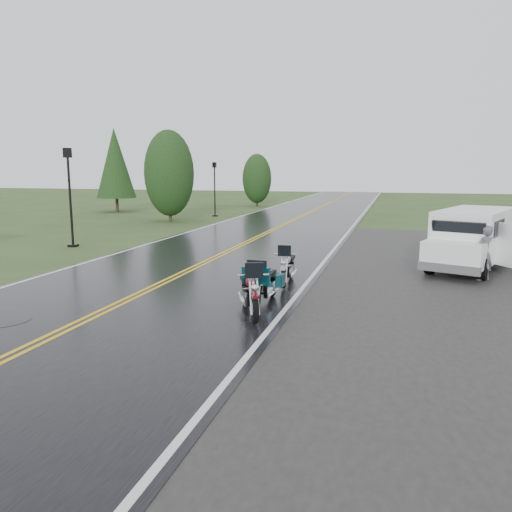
{
  "coord_description": "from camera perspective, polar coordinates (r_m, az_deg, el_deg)",
  "views": [
    {
      "loc": [
        6.09,
        -9.59,
        3.1
      ],
      "look_at": [
        2.8,
        2.0,
        1.0
      ],
      "focal_mm": 35.0,
      "sensor_mm": 36.0,
      "label": 1
    }
  ],
  "objects": [
    {
      "name": "ground",
      "position": [
        11.78,
        -16.05,
        -5.77
      ],
      "size": [
        120.0,
        120.0,
        0.0
      ],
      "primitive_type": "plane",
      "color": "#2D471E",
      "rests_on": "ground"
    },
    {
      "name": "road",
      "position": [
        20.75,
        -1.42,
        1.35
      ],
      "size": [
        8.0,
        100.0,
        0.04
      ],
      "primitive_type": "cube",
      "color": "black",
      "rests_on": "ground"
    },
    {
      "name": "motorcycle_red",
      "position": [
        9.93,
        -0.15,
        -4.7
      ],
      "size": [
        1.5,
        2.16,
        1.2
      ],
      "primitive_type": null,
      "rotation": [
        0.0,
        0.0,
        0.42
      ],
      "color": "#560911",
      "rests_on": "ground"
    },
    {
      "name": "motorcycle_teal",
      "position": [
        10.69,
        -0.07,
        -3.82
      ],
      "size": [
        0.73,
        1.93,
        1.14
      ],
      "primitive_type": null,
      "rotation": [
        0.0,
        0.0,
        -0.01
      ],
      "color": "#042E36",
      "rests_on": "ground"
    },
    {
      "name": "motorcycle_silver",
      "position": [
        12.84,
        3.19,
        -1.58
      ],
      "size": [
        0.81,
        1.91,
        1.11
      ],
      "primitive_type": null,
      "rotation": [
        0.0,
        0.0,
        0.07
      ],
      "color": "#A1A4A8",
      "rests_on": "ground"
    },
    {
      "name": "van_white",
      "position": [
        15.61,
        19.42,
        1.41
      ],
      "size": [
        3.39,
        5.16,
        1.9
      ],
      "primitive_type": null,
      "rotation": [
        0.0,
        0.0,
        -0.36
      ],
      "color": "white",
      "rests_on": "ground"
    },
    {
      "name": "person_at_van",
      "position": [
        15.28,
        24.66,
        0.2
      ],
      "size": [
        0.66,
        0.65,
        1.53
      ],
      "primitive_type": "imported",
      "rotation": [
        0.0,
        0.0,
        3.87
      ],
      "color": "#535359",
      "rests_on": "ground"
    },
    {
      "name": "lamp_post_near_left",
      "position": [
        21.33,
        -20.47,
        6.28
      ],
      "size": [
        0.34,
        0.34,
        3.97
      ],
      "primitive_type": null,
      "color": "black",
      "rests_on": "ground"
    },
    {
      "name": "lamp_post_far_left",
      "position": [
        33.31,
        -4.74,
        7.62
      ],
      "size": [
        0.31,
        0.31,
        3.59
      ],
      "primitive_type": null,
      "color": "black",
      "rests_on": "ground"
    },
    {
      "name": "tree_left_mid",
      "position": [
        30.36,
        -9.87,
        8.25
      ],
      "size": [
        2.95,
        2.95,
        4.61
      ],
      "primitive_type": null,
      "color": "#1E3D19",
      "rests_on": "ground"
    },
    {
      "name": "tree_left_far",
      "position": [
        42.38,
        0.11,
        8.23
      ],
      "size": [
        2.43,
        2.43,
        3.74
      ],
      "primitive_type": null,
      "color": "#1E3D19",
      "rests_on": "ground"
    },
    {
      "name": "pine_left_far",
      "position": [
        38.17,
        -15.76,
        9.3
      ],
      "size": [
        2.83,
        2.83,
        5.9
      ],
      "primitive_type": null,
      "color": "#1E3D19",
      "rests_on": "ground"
    }
  ]
}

